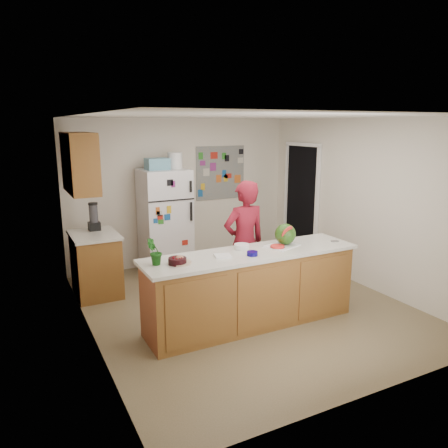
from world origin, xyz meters
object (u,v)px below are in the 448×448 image
watermelon (285,234)px  cherry_bowl (177,261)px  refrigerator (165,221)px  person (244,243)px

watermelon → cherry_bowl: watermelon is taller
refrigerator → person: refrigerator is taller
refrigerator → watermelon: 2.45m
person → watermelon: 0.65m
refrigerator → cherry_bowl: refrigerator is taller
refrigerator → watermelon: refrigerator is taller
person → watermelon: size_ratio=6.43×
person → watermelon: (0.28, -0.54, 0.22)m
refrigerator → cherry_bowl: size_ratio=8.59×
watermelon → refrigerator: bearing=108.5°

